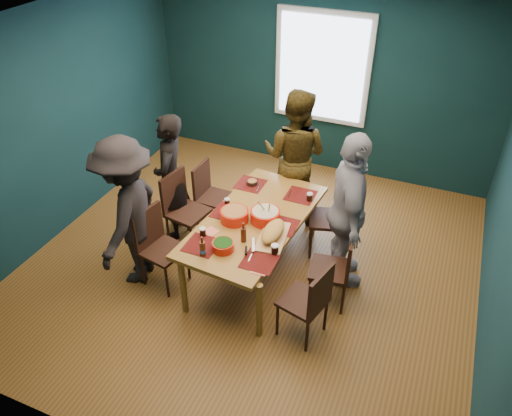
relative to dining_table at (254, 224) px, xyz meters
The scene contains 26 objects.
room 0.80m from the dining_table, 99.94° to the left, with size 5.01×5.01×2.71m.
dining_table is the anchor object (origin of this frame).
chair_left_far 1.07m from the dining_table, 145.66° to the left, with size 0.40×0.40×0.87m.
chair_left_mid 1.03m from the dining_table, behind, with size 0.49×0.49×0.95m.
chair_left_near 1.08m from the dining_table, 149.17° to the right, with size 0.48×0.48×0.92m.
chair_right_far 1.02m from the dining_table, 42.99° to the left, with size 0.53×0.53×0.94m.
chair_right_mid 1.01m from the dining_table, ahead, with size 0.46×0.46×0.89m.
chair_right_near 1.13m from the dining_table, 38.86° to the right, with size 0.49×0.49×0.89m.
person_far_left 1.24m from the dining_table, 167.01° to the left, with size 0.59×0.38×1.61m, color black.
person_back 1.25m from the dining_table, 88.66° to the left, with size 0.85×0.66×1.75m, color black.
person_right 1.02m from the dining_table, 15.00° to the left, with size 1.06×0.44×1.81m, color white.
person_near_left 1.35m from the dining_table, 153.62° to the right, with size 1.12×0.64×1.74m, color black.
bowl_salad 0.26m from the dining_table, 150.52° to the right, with size 0.31×0.31×0.13m.
bowl_dumpling 0.18m from the dining_table, ahead, with size 0.32×0.32×0.30m.
bowl_herbs 0.62m from the dining_table, 98.19° to the right, with size 0.22×0.22×0.10m.
cutting_board 0.40m from the dining_table, 37.47° to the right, with size 0.36×0.67×0.15m.
small_bowl 0.70m from the dining_table, 115.13° to the left, with size 0.13×0.13×0.05m.
beer_bottle_a 0.80m from the dining_table, 107.20° to the right, with size 0.06×0.06×0.22m.
beer_bottle_b 0.43m from the dining_table, 83.36° to the right, with size 0.06×0.06×0.23m.
cola_glass_a 0.62m from the dining_table, 128.58° to the right, with size 0.07×0.07×0.09m.
cola_glass_b 0.63m from the dining_table, 48.16° to the right, with size 0.08×0.08×0.11m.
cola_glass_c 0.73m from the dining_table, 52.01° to the left, with size 0.07×0.07×0.10m.
cola_glass_d 0.42m from the dining_table, 162.81° to the left, with size 0.06×0.06×0.09m.
napkin_a 0.35m from the dining_table, ahead, with size 0.16×0.16×0.00m, color #F07765.
napkin_b 0.52m from the dining_table, 130.85° to the right, with size 0.13×0.13×0.00m, color #F07765.
napkin_c 0.82m from the dining_table, 63.78° to the right, with size 0.16×0.16×0.00m, color #F07765.
Camera 1 is at (1.75, -4.10, 3.93)m, focal length 35.00 mm.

